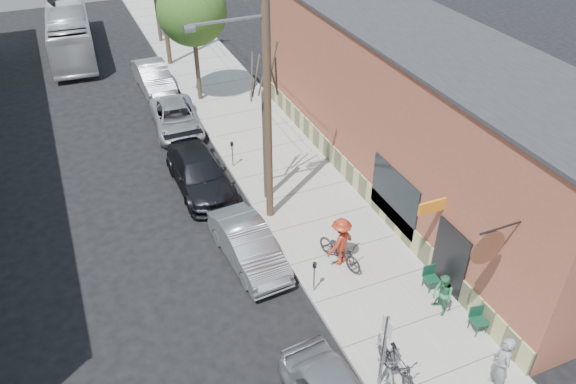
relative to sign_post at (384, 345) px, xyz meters
name	(u,v)px	position (x,y,z in m)	size (l,w,h in m)	color
ground	(258,325)	(-2.35, 3.55, -1.83)	(120.00, 120.00, 0.00)	black
sidewalk	(260,139)	(1.90, 14.55, -1.76)	(4.50, 58.00, 0.15)	#A5A299
cafe_building	(419,115)	(6.64, 8.55, 1.47)	(6.60, 20.20, 6.61)	#964C37
sign_post	(384,345)	(0.00, 0.00, 0.00)	(0.07, 0.45, 2.80)	slate
parking_meter_near	(314,272)	(-0.10, 4.10, -0.85)	(0.14, 0.14, 1.24)	slate
parking_meter_far	(232,150)	(-0.10, 12.65, -0.85)	(0.14, 0.14, 1.24)	slate
utility_pole_near	(266,94)	(0.04, 8.62, 3.58)	(3.57, 0.28, 10.00)	#503A28
tree_bare	(266,147)	(0.45, 9.85, 0.72)	(0.24, 0.24, 4.81)	#44392C
tree_leafy_mid	(192,11)	(0.45, 19.99, 3.16)	(3.56, 3.56, 6.64)	#44392C
patio_chair_a	(432,279)	(3.58, 2.64, -1.24)	(0.50, 0.50, 0.88)	#103A27
patio_chair_b	(479,321)	(3.85, 0.51, -1.24)	(0.50, 0.50, 0.88)	#103A27
patron_grey	(501,364)	(2.97, -1.34, -0.71)	(0.71, 0.47, 1.95)	gray
patron_green	(442,295)	(3.23, 1.63, -0.92)	(0.74, 0.58, 1.52)	#327E4F
cyclist	(341,242)	(1.36, 5.02, -0.73)	(1.23, 0.71, 1.91)	#9C2916
cyclist_bike	(340,251)	(1.36, 5.02, -1.15)	(0.71, 2.03, 1.07)	black
parked_bike_a	(398,367)	(0.54, -0.07, -1.09)	(0.56, 1.97, 1.18)	black
parked_bike_b	(386,358)	(0.43, 0.39, -1.17)	(0.68, 1.94, 1.02)	gray
car_1	(248,245)	(-1.55, 6.53, -1.11)	(1.53, 4.38, 1.44)	#93979A
car_2	(200,173)	(-1.87, 11.79, -1.09)	(2.09, 5.14, 1.49)	black
car_3	(176,118)	(-1.55, 17.24, -1.17)	(2.19, 4.76, 1.32)	#B3B4BB
car_4	(154,78)	(-1.55, 22.43, -1.07)	(1.61, 4.62, 1.52)	#9FA0A6
bus	(69,30)	(-5.25, 30.37, -0.33)	(2.52, 10.77, 3.00)	white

